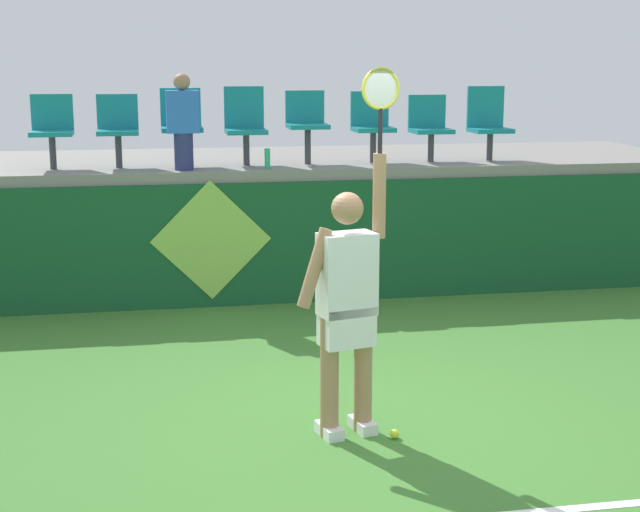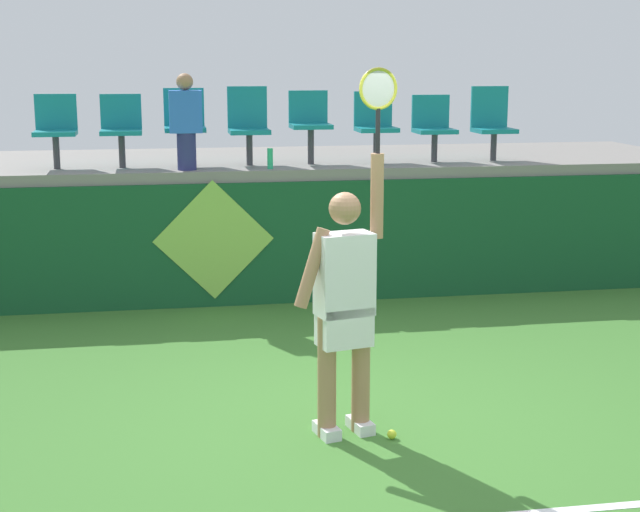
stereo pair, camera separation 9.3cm
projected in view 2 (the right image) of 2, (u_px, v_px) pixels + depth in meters
name	position (u px, v px, depth m)	size (l,w,h in m)	color
ground_plane	(360.00, 424.00, 6.84)	(40.00, 40.00, 0.00)	#3D752D
court_back_wall	(290.00, 242.00, 10.19)	(10.03, 0.20, 1.32)	#144C28
spectator_platform	(274.00, 162.00, 11.31)	(10.03, 2.73, 0.12)	gray
tennis_player	(345.00, 300.00, 6.49)	(0.74, 0.34, 2.54)	white
tennis_ball	(392.00, 434.00, 6.58)	(0.07, 0.07, 0.07)	#D1E533
water_bottle	(270.00, 159.00, 10.08)	(0.06, 0.06, 0.22)	#26B272
stadium_chair_0	(56.00, 127.00, 10.08)	(0.44, 0.42, 0.79)	#38383D
stadium_chair_1	(121.00, 126.00, 10.20)	(0.44, 0.42, 0.78)	#38383D
stadium_chair_2	(185.00, 122.00, 10.31)	(0.44, 0.42, 0.84)	#38383D
stadium_chair_3	(248.00, 123.00, 10.43)	(0.44, 0.42, 0.86)	#38383D
stadium_chair_4	(310.00, 121.00, 10.53)	(0.44, 0.42, 0.81)	#38383D
stadium_chair_5	(375.00, 123.00, 10.67)	(0.44, 0.42, 0.79)	#38383D
stadium_chair_6	(433.00, 125.00, 10.79)	(0.44, 0.42, 0.75)	#38383D
stadium_chair_7	(492.00, 121.00, 10.91)	(0.44, 0.42, 0.84)	#38383D
spectator_0	(186.00, 121.00, 9.92)	(0.34, 0.20, 1.01)	navy
wall_signage_mount	(215.00, 306.00, 10.08)	(1.27, 0.01, 1.36)	#144C28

